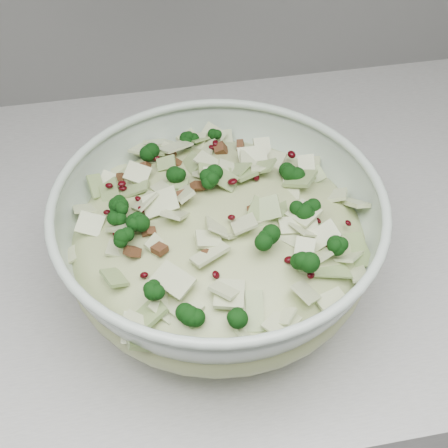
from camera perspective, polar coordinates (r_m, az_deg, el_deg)
name	(u,v)px	position (r m, az deg, el deg)	size (l,w,h in m)	color
mixing_bowl	(219,242)	(0.62, -0.49, -1.68)	(0.38, 0.38, 0.13)	silver
salad	(219,228)	(0.60, -0.50, -0.37)	(0.34, 0.34, 0.13)	#AEBA7F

